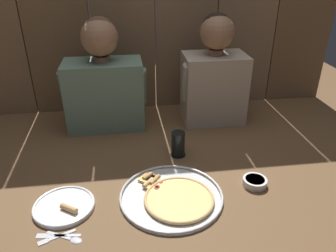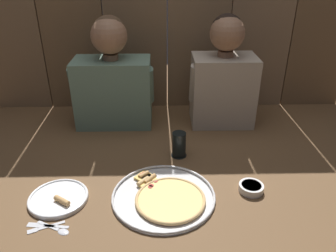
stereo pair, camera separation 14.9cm
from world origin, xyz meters
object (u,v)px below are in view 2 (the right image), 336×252
Objects in this scene: drinking_glass at (179,145)px; diner_left at (112,79)px; diner_right at (224,76)px; pizza_tray at (165,196)px; dinner_plate at (58,198)px; dipping_bowl at (251,187)px.

drinking_glass is 0.21× the size of diner_left.
diner_right is at bearing 54.19° from drinking_glass.
drinking_glass is 0.20× the size of diner_right.
drinking_glass is at bearing 77.40° from pizza_tray.
dinner_plate reaches higher than dipping_bowl.
pizza_tray is 0.70× the size of diner_left.
diner_left reaches higher than pizza_tray.
drinking_glass is 1.22× the size of dipping_bowl.
diner_left is at bearing 112.13° from pizza_tray.
diner_right reaches higher than diner_left.
diner_left reaches higher than drinking_glass.
pizza_tray is at bearing -102.60° from drinking_glass.
drinking_glass reaches higher than dinner_plate.
diner_right is (0.61, -0.00, 0.01)m from diner_left.
pizza_tray is 0.36m from dipping_bowl.
diner_left is 0.61m from diner_right.
diner_left is at bearing 77.56° from dinner_plate.
diner_right reaches higher than dinner_plate.
pizza_tray is 0.69× the size of diner_right.
dipping_bowl is 0.93m from diner_left.
diner_left is (-0.63, 0.64, 0.25)m from dipping_bowl.
diner_left is (-0.28, 0.68, 0.26)m from pizza_tray.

